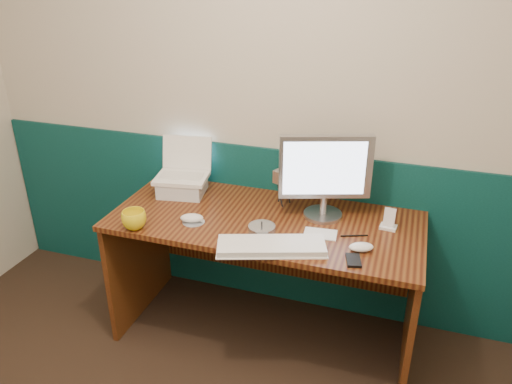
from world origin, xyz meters
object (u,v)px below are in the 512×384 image
(monitor, at_px, (325,175))
(keyboard, at_px, (271,247))
(desk, at_px, (265,279))
(mug, at_px, (134,220))
(camcorder, at_px, (284,186))
(laptop, at_px, (181,160))

(monitor, relative_size, keyboard, 0.93)
(desk, xyz_separation_m, mug, (-0.59, -0.30, 0.42))
(camcorder, bearing_deg, monitor, 5.52)
(desk, height_order, keyboard, keyboard)
(monitor, relative_size, camcorder, 2.20)
(camcorder, bearing_deg, laptop, -150.83)
(monitor, xyz_separation_m, mug, (-0.86, -0.42, -0.18))
(monitor, distance_m, camcorder, 0.28)
(camcorder, bearing_deg, desk, -78.52)
(desk, relative_size, camcorder, 7.60)
(mug, bearing_deg, camcorder, 38.26)
(laptop, xyz_separation_m, camcorder, (0.58, 0.06, -0.10))
(keyboard, xyz_separation_m, mug, (-0.70, -0.02, 0.03))
(desk, distance_m, keyboard, 0.49)
(laptop, xyz_separation_m, keyboard, (0.66, -0.42, -0.19))
(laptop, bearing_deg, desk, -24.90)
(laptop, distance_m, monitor, 0.82)
(mug, bearing_deg, desk, 26.82)
(desk, height_order, camcorder, camcorder)
(desk, xyz_separation_m, laptop, (-0.54, 0.15, 0.58))
(mug, distance_m, camcorder, 0.81)
(keyboard, bearing_deg, mug, 162.93)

